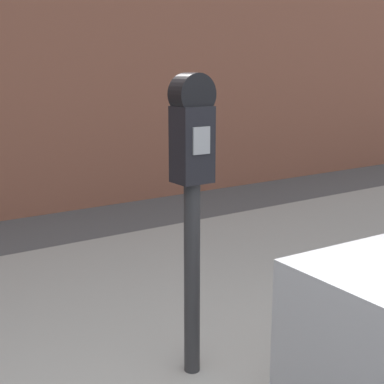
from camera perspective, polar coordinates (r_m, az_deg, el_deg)
sidewalk at (r=3.52m, az=-12.63°, el=-13.69°), size 24.00×2.80×0.12m
parking_meter at (r=2.51m, az=0.00°, el=1.33°), size 0.19×0.15×1.49m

